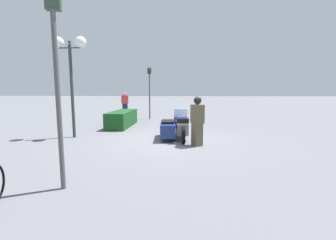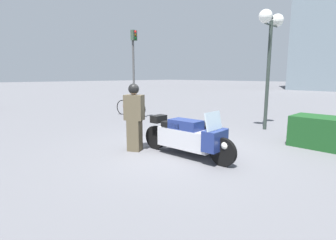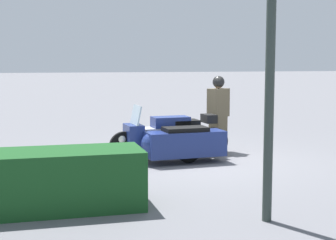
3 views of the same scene
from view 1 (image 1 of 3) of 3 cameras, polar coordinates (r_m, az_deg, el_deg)
The scene contains 8 objects.
ground_plane at distance 8.64m, azimuth 0.89°, elevation -5.23°, with size 160.00×160.00×0.00m, color slate.
police_motorcycle at distance 9.06m, azimuth 1.65°, elevation -1.70°, with size 2.61×1.15×1.14m.
officer_rider at distance 7.75m, azimuth 7.44°, elevation 0.02°, with size 0.54×0.47×1.71m.
hedge_bush_curbside at distance 12.32m, azimuth -11.53°, elevation 0.33°, with size 3.18×0.97×0.82m, color #19471E.
twin_lamp_post at distance 9.96m, azimuth -23.61°, elevation 14.97°, with size 0.43×1.33×4.00m.
traffic_light_near at distance 15.17m, azimuth -4.73°, elevation 8.68°, with size 0.22×0.28×3.42m.
traffic_light_far at distance 4.69m, azimuth -26.51°, elevation 13.12°, with size 0.22×0.29×3.71m.
pedestrian_bystander at distance 19.14m, azimuth -10.90°, elevation 4.21°, with size 0.53×0.58×1.77m.
Camera 1 is at (-8.42, -0.41, 1.88)m, focal length 24.00 mm.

